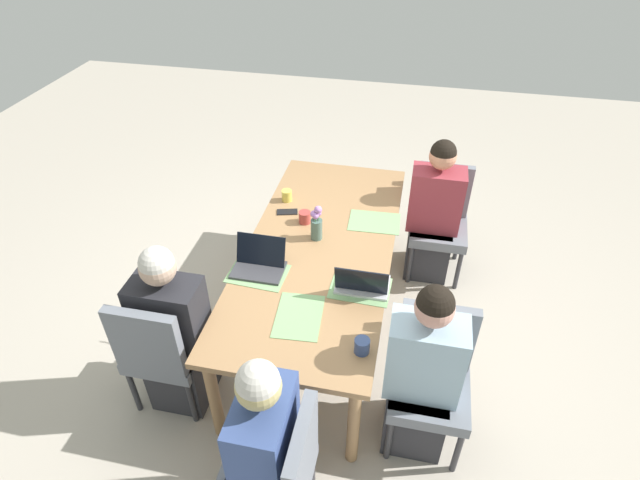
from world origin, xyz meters
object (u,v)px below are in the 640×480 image
(phone_black, at_px, (287,212))
(dining_table, at_px, (320,254))
(chair_head_right_right_near, at_px, (279,474))
(person_head_right_right_near, at_px, (267,456))
(flower_vase, at_px, (316,223))
(chair_near_left_mid, at_px, (161,348))
(chair_far_left_far, at_px, (432,372))
(laptop_near_left_mid, at_px, (259,264))
(coffee_mug_near_left, at_px, (362,346))
(laptop_far_left_far, at_px, (362,284))
(person_near_left_mid, at_px, (175,337))
(person_far_left_far, at_px, (421,378))
(person_far_left_near, at_px, (433,218))
(coffee_mug_near_right, at_px, (305,217))
(coffee_mug_centre_left, at_px, (287,196))
(chair_far_left_near, at_px, (440,216))

(phone_black, bearing_deg, dining_table, -61.77)
(phone_black, bearing_deg, chair_head_right_right_near, -91.62)
(person_head_right_right_near, bearing_deg, flower_vase, -177.12)
(chair_near_left_mid, distance_m, chair_far_left_far, 1.58)
(dining_table, xyz_separation_m, chair_near_left_mid, (0.87, -0.78, -0.15))
(laptop_near_left_mid, distance_m, phone_black, 0.65)
(laptop_near_left_mid, relative_size, coffee_mug_near_left, 3.65)
(chair_far_left_far, height_order, laptop_far_left_far, laptop_far_left_far)
(person_near_left_mid, height_order, person_far_left_far, same)
(chair_far_left_far, distance_m, chair_head_right_right_near, 1.01)
(person_far_left_far, bearing_deg, person_far_left_near, 179.58)
(laptop_near_left_mid, height_order, laptop_far_left_far, laptop_far_left_far)
(chair_far_left_far, relative_size, person_head_right_right_near, 0.75)
(chair_head_right_right_near, xyz_separation_m, coffee_mug_near_right, (-1.71, -0.27, 0.26))
(coffee_mug_near_left, bearing_deg, coffee_mug_near_right, -152.48)
(coffee_mug_centre_left, bearing_deg, person_far_left_near, 104.16)
(coffee_mug_near_left, height_order, coffee_mug_centre_left, coffee_mug_near_left)
(person_far_left_near, xyz_separation_m, chair_head_right_right_near, (2.23, -0.64, -0.03))
(person_near_left_mid, distance_m, chair_far_left_far, 1.51)
(laptop_near_left_mid, bearing_deg, person_head_right_right_near, 18.20)
(flower_vase, bearing_deg, coffee_mug_near_left, 25.73)
(chair_near_left_mid, distance_m, person_near_left_mid, 0.10)
(person_head_right_right_near, relative_size, phone_black, 7.97)
(person_near_left_mid, bearing_deg, phone_black, 160.46)
(chair_far_left_near, xyz_separation_m, person_far_left_near, (0.07, -0.06, 0.03))
(person_far_left_near, distance_m, laptop_far_left_far, 1.23)
(person_near_left_mid, xyz_separation_m, coffee_mug_centre_left, (-1.28, 0.36, 0.24))
(person_far_left_near, height_order, coffee_mug_centre_left, person_far_left_near)
(flower_vase, height_order, laptop_far_left_far, flower_vase)
(chair_far_left_near, distance_m, person_head_right_right_near, 2.37)
(coffee_mug_near_left, bearing_deg, laptop_far_left_far, -171.97)
(person_far_left_near, bearing_deg, chair_far_left_near, 141.24)
(chair_near_left_mid, bearing_deg, coffee_mug_near_left, 91.45)
(chair_far_left_far, relative_size, phone_black, 6.00)
(flower_vase, bearing_deg, chair_head_right_right_near, 5.53)
(chair_far_left_near, height_order, chair_near_left_mid, same)
(dining_table, height_order, person_far_left_far, person_far_left_far)
(person_far_left_near, height_order, laptop_far_left_far, person_far_left_near)
(dining_table, xyz_separation_m, person_far_left_near, (-0.77, 0.74, -0.13))
(chair_head_right_right_near, distance_m, person_head_right_right_near, 0.10)
(laptop_far_left_far, bearing_deg, coffee_mug_near_left, 8.03)
(laptop_far_left_far, xyz_separation_m, coffee_mug_near_left, (0.48, 0.07, -0.00))
(person_head_right_right_near, bearing_deg, chair_head_right_right_near, 51.24)
(chair_near_left_mid, xyz_separation_m, chair_far_left_far, (-0.15, 1.57, 0.00))
(person_head_right_right_near, bearing_deg, coffee_mug_near_right, -173.23)
(dining_table, distance_m, chair_far_left_near, 1.18)
(person_far_left_far, distance_m, coffee_mug_near_left, 0.41)
(dining_table, bearing_deg, flower_vase, -153.18)
(person_far_left_far, bearing_deg, coffee_mug_centre_left, -139.60)
(laptop_far_left_far, bearing_deg, flower_vase, -139.63)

